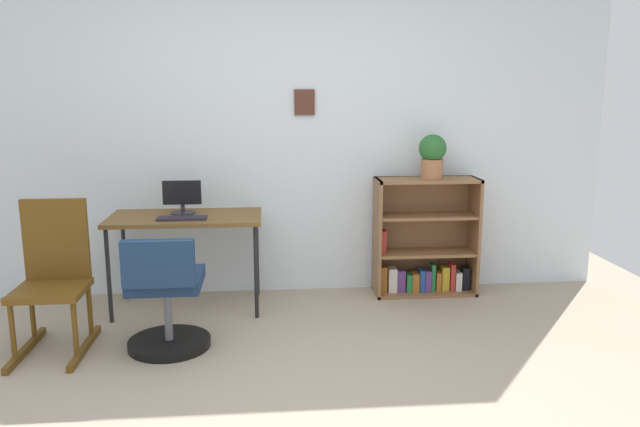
% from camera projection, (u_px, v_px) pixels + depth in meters
% --- Properties ---
extents(ground_plane, '(6.24, 6.24, 0.00)m').
position_uv_depth(ground_plane, '(296.00, 425.00, 3.02)').
color(ground_plane, tan).
extents(wall_back, '(5.20, 0.12, 2.50)m').
position_uv_depth(wall_back, '(282.00, 136.00, 4.88)').
color(wall_back, silver).
rests_on(wall_back, ground_plane).
extents(desk, '(1.10, 0.58, 0.71)m').
position_uv_depth(desk, '(186.00, 223.00, 4.52)').
color(desk, brown).
rests_on(desk, ground_plane).
extents(monitor, '(0.28, 0.18, 0.25)m').
position_uv_depth(monitor, '(182.00, 198.00, 4.55)').
color(monitor, '#262628').
rests_on(monitor, desk).
extents(keyboard, '(0.35, 0.12, 0.02)m').
position_uv_depth(keyboard, '(182.00, 218.00, 4.38)').
color(keyboard, '#26222E').
rests_on(keyboard, desk).
extents(office_chair, '(0.52, 0.55, 0.76)m').
position_uv_depth(office_chair, '(166.00, 301.00, 3.83)').
color(office_chair, black).
rests_on(office_chair, ground_plane).
extents(rocking_chair, '(0.42, 0.64, 0.94)m').
position_uv_depth(rocking_chair, '(54.00, 276.00, 3.85)').
color(rocking_chair, '#5C3D12').
rests_on(rocking_chair, ground_plane).
extents(bookshelf_low, '(0.81, 0.30, 0.93)m').
position_uv_depth(bookshelf_low, '(423.00, 243.00, 4.95)').
color(bookshelf_low, brown).
rests_on(bookshelf_low, ground_plane).
extents(potted_plant_on_shelf, '(0.21, 0.21, 0.34)m').
position_uv_depth(potted_plant_on_shelf, '(432.00, 155.00, 4.76)').
color(potted_plant_on_shelf, '#9E6642').
rests_on(potted_plant_on_shelf, bookshelf_low).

